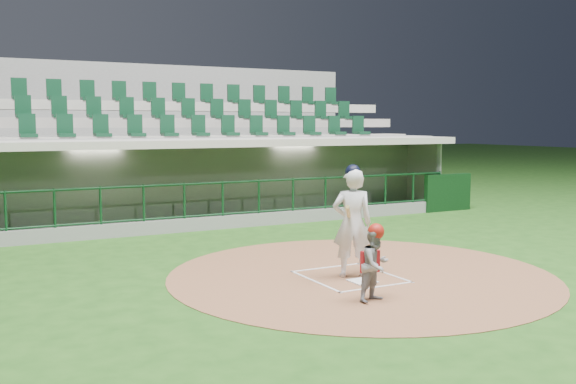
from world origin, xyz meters
The scene contains 8 objects.
ground centered at (0.00, 0.00, 0.00)m, with size 120.00×120.00×0.00m, color #1E4914.
dirt_circle centered at (0.30, -0.20, 0.01)m, with size 7.20×7.20×0.01m, color brown.
home_plate centered at (0.00, -0.70, 0.02)m, with size 0.43×0.43×0.02m, color white.
batter_box_chalk centered at (0.00, -0.30, 0.02)m, with size 1.55×1.80×0.01m.
dugout_structure centered at (0.12, 7.83, 0.96)m, with size 16.40×3.70×3.00m.
seating_deck centered at (0.00, 10.91, 1.42)m, with size 17.00×6.72×5.15m.
batter centered at (0.04, -0.30, 1.04)m, with size 0.97×1.01×2.07m.
catcher centered at (-0.53, -1.83, 0.63)m, with size 0.67×0.59×1.25m.
Camera 1 is at (-6.36, -10.00, 2.81)m, focal length 40.00 mm.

